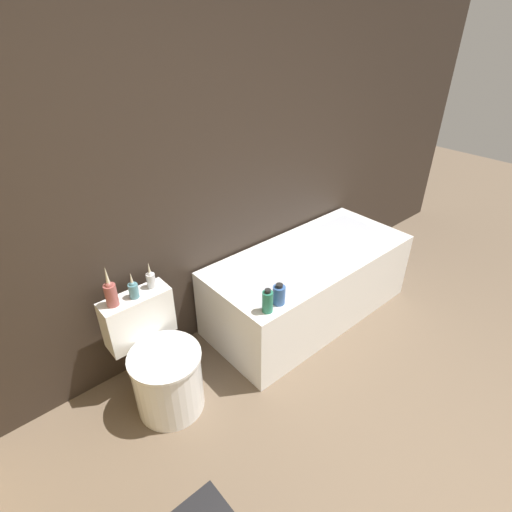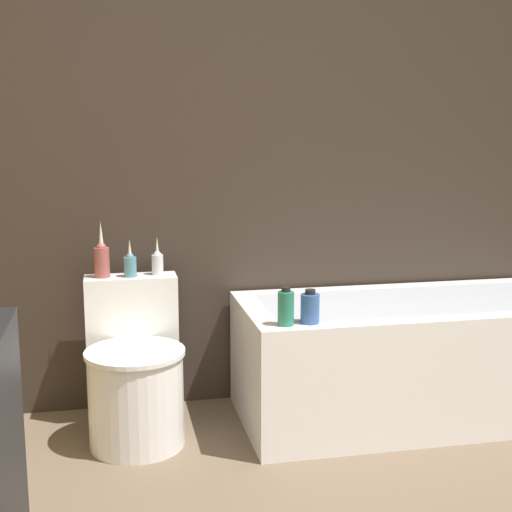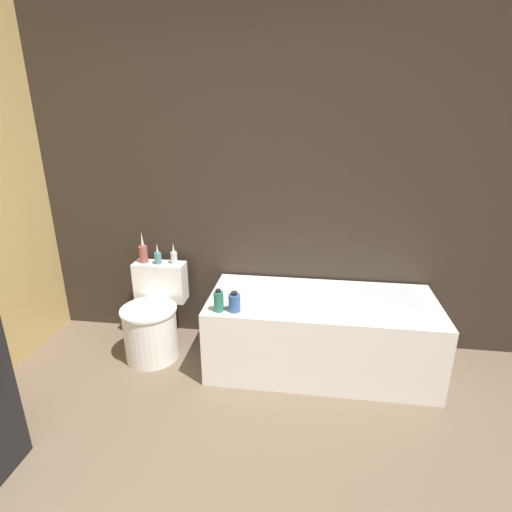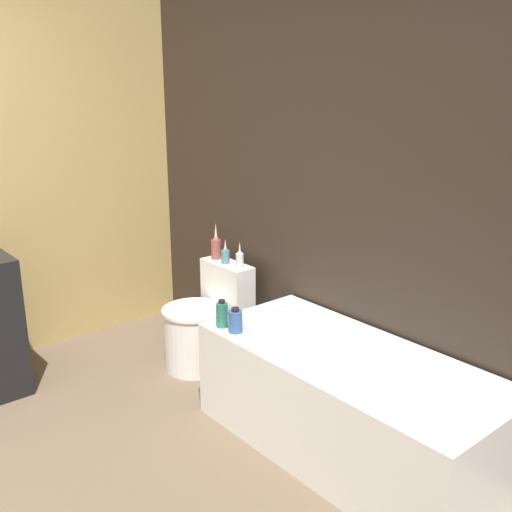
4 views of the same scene
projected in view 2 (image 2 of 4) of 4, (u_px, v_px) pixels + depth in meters
wall_back_tiled at (247, 140)px, 3.46m from camera, size 6.40×0.06×2.60m
bathtub at (414, 357)px, 3.38m from camera, size 1.65×0.73×0.56m
toilet at (135, 376)px, 3.12m from camera, size 0.43×0.58×0.69m
vase_gold at (102, 258)px, 3.22m from camera, size 0.07×0.07×0.26m
vase_silver at (130, 264)px, 3.23m from camera, size 0.06×0.06×0.17m
vase_bronze at (157, 262)px, 3.28m from camera, size 0.05×0.05×0.18m
shampoo_bottle_tall at (286, 308)px, 2.91m from camera, size 0.07×0.07×0.16m
shampoo_bottle_short at (310, 308)px, 2.94m from camera, size 0.08×0.08×0.14m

